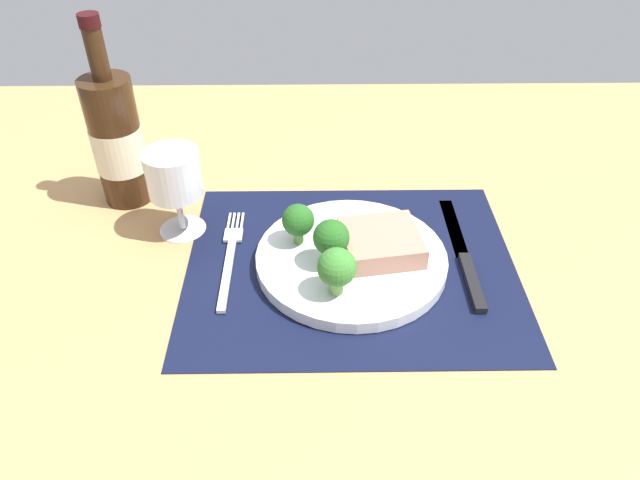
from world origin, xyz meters
TOP-DOWN VIEW (x-y plane):
  - ground_plane at (0.00, 0.00)cm, footprint 140.00×110.00cm
  - placemat at (0.00, 0.00)cm, footprint 41.12×33.83cm
  - plate at (0.00, 0.00)cm, footprint 23.78×23.78cm
  - steak at (3.62, 0.55)cm, footprint 10.66×10.13cm
  - broccoli_center at (-6.58, 2.61)cm, footprint 4.07×4.07cm
  - broccoli_near_fork at (-2.61, -1.61)cm, footprint 4.38×4.38cm
  - broccoli_front_edge at (-2.12, -6.75)cm, footprint 4.49×4.49cm
  - fork at (-15.34, 1.42)cm, footprint 2.40×19.20cm
  - knife at (14.39, 0.53)cm, footprint 1.80×23.00cm
  - wine_bottle at (-31.41, 15.86)cm, footprint 7.01×7.01cm
  - wine_glass at (-22.40, 7.84)cm, footprint 7.08×7.08cm

SIDE VIEW (x-z plane):
  - ground_plane at x=0.00cm, z-range -3.00..0.00cm
  - placemat at x=0.00cm, z-range 0.00..0.30cm
  - fork at x=-15.34cm, z-range 0.30..0.80cm
  - knife at x=14.39cm, z-range 0.20..1.00cm
  - plate at x=0.00cm, z-range 0.30..1.90cm
  - steak at x=3.62cm, z-range 1.90..4.65cm
  - broccoli_center at x=-6.58cm, z-range 2.50..7.96cm
  - broccoli_front_edge at x=-2.12cm, z-range 2.52..8.54cm
  - broccoli_near_fork at x=-2.61cm, z-range 2.67..8.81cm
  - wine_glass at x=-22.40cm, z-range 2.18..14.13cm
  - wine_bottle at x=-31.41cm, z-range -3.79..22.54cm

